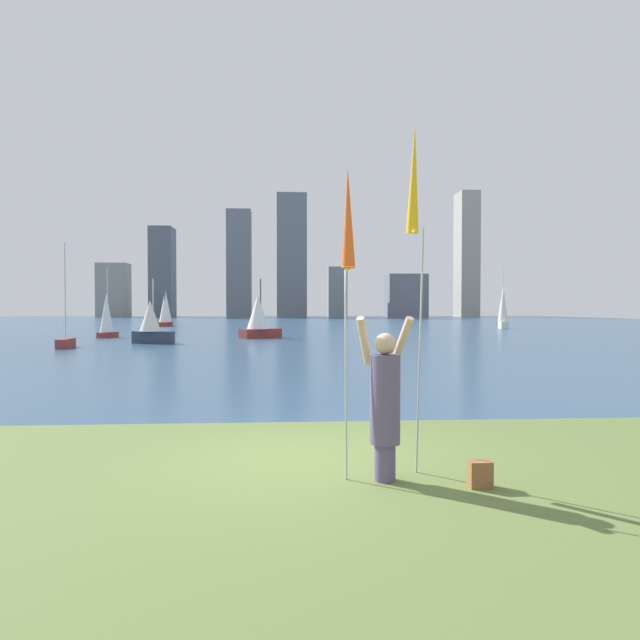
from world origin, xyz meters
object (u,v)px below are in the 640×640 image
Objects in this scene: sailboat_2 at (107,316)px; sailboat_5 at (66,341)px; person at (385,400)px; sailboat_7 at (165,309)px; kite_flag_right at (414,187)px; bag at (480,474)px; sailboat_4 at (259,317)px; sailboat_0 at (503,308)px; kite_flag_left at (348,225)px; sailboat_1 at (151,322)px.

sailboat_2 is 0.90× the size of sailboat_5.
sailboat_2 reaches higher than person.
sailboat_7 is at bearing 92.19° from sailboat_2.
kite_flag_right reaches higher than bag.
bag is 0.08× the size of sailboat_4.
sailboat_2 is at bearing -87.81° from sailboat_7.
sailboat_2 is 9.42m from sailboat_5.
bag is 0.06× the size of sailboat_5.
sailboat_5 is at bearing -143.88° from sailboat_0.
sailboat_4 reaches higher than kite_flag_left.
sailboat_1 is at bearing 110.53° from kite_flag_right.
sailboat_0 reaches higher than bag.
sailboat_7 is (-13.94, 52.87, 0.93)m from person.
bag is at bearing -74.28° from sailboat_7.
sailboat_4 is at bearing -146.61° from sailboat_0.
kite_flag_left reaches higher than bag.
sailboat_2 is at bearing 99.05° from person.
bag is 27.06m from sailboat_1.
person is 0.53× the size of sailboat_1.
person is at bearing -84.40° from sailboat_4.
sailboat_5 reaches higher than kite_flag_right.
kite_flag_right is 24.97m from sailboat_5.
sailboat_0 is 1.68× the size of sailboat_1.
person is 0.45× the size of kite_flag_right.
sailboat_7 is (-5.24, 27.97, 0.67)m from sailboat_1.
kite_flag_left is 0.93× the size of sailboat_4.
kite_flag_right is at bearing 33.08° from person.
kite_flag_left is at bearing -85.26° from sailboat_4.
kite_flag_right reaches higher than sailboat_1.
bag is 49.02m from sailboat_0.
bag is 0.06× the size of sailboat_2.
sailboat_0 reaches higher than sailboat_5.
sailboat_0 is (19.65, 45.00, 1.02)m from person.
kite_flag_right is (0.45, 0.48, 2.60)m from person.
person is 1.34m from bag.
person is 0.37× the size of sailboat_5.
sailboat_4 is at bearing 96.54° from kite_flag_right.
kite_flag_left is 26.36m from sailboat_1.
person reaches higher than bag.
sailboat_0 is at bearing 36.12° from sailboat_5.
sailboat_1 is at bearing -144.68° from sailboat_0.
kite_flag_right is 1.19× the size of sailboat_1.
sailboat_0 reaches higher than kite_flag_right.
person is 6.47× the size of bag.
person is 30.25m from sailboat_4.
person is 24.96m from sailboat_5.
sailboat_5 is at bearing -86.71° from sailboat_7.
bag is at bearing -30.90° from person.
kite_flag_left is 0.60× the size of sailboat_0.
kite_flag_right is 26.19m from sailboat_1.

